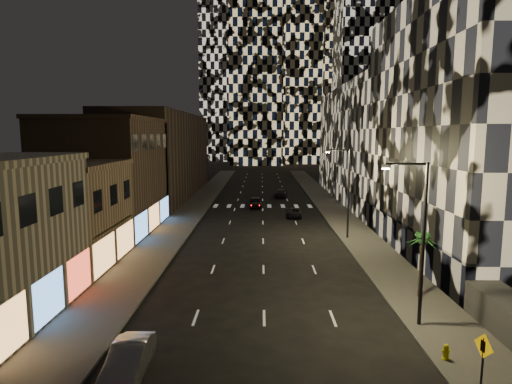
{
  "coord_description": "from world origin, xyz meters",
  "views": [
    {
      "loc": [
        -0.16,
        -12.65,
        10.62
      ],
      "look_at": [
        -0.61,
        21.33,
        6.0
      ],
      "focal_mm": 30.0,
      "sensor_mm": 36.0,
      "label": 1
    }
  ],
  "objects_px": {
    "car_dark_midlane": "(256,202)",
    "palm_tree": "(422,244)",
    "car_dark_oncoming": "(281,193)",
    "car_dark_rightlane": "(294,213)",
    "streetlight_far": "(346,187)",
    "fire_hydrant": "(446,352)",
    "car_silver_parked": "(129,360)",
    "ped_sign": "(483,357)",
    "streetlight_near": "(419,232)"
  },
  "relations": [
    {
      "from": "car_dark_midlane",
      "to": "palm_tree",
      "type": "relative_size",
      "value": 1.04
    },
    {
      "from": "streetlight_near",
      "to": "streetlight_far",
      "type": "relative_size",
      "value": 1.0
    },
    {
      "from": "streetlight_near",
      "to": "ped_sign",
      "type": "relative_size",
      "value": 3.04
    },
    {
      "from": "ped_sign",
      "to": "palm_tree",
      "type": "xyz_separation_m",
      "value": [
        1.83,
        11.31,
        1.48
      ]
    },
    {
      "from": "fire_hydrant",
      "to": "palm_tree",
      "type": "relative_size",
      "value": 0.17
    },
    {
      "from": "car_dark_oncoming",
      "to": "car_dark_midlane",
      "type": "bearing_deg",
      "value": 73.93
    },
    {
      "from": "car_silver_parked",
      "to": "fire_hydrant",
      "type": "xyz_separation_m",
      "value": [
        14.53,
        1.28,
        -0.22
      ]
    },
    {
      "from": "streetlight_near",
      "to": "palm_tree",
      "type": "bearing_deg",
      "value": 66.46
    },
    {
      "from": "car_dark_midlane",
      "to": "fire_hydrant",
      "type": "relative_size",
      "value": 6.12
    },
    {
      "from": "streetlight_far",
      "to": "car_dark_rightlane",
      "type": "bearing_deg",
      "value": 110.86
    },
    {
      "from": "car_dark_oncoming",
      "to": "ped_sign",
      "type": "distance_m",
      "value": 56.63
    },
    {
      "from": "car_dark_midlane",
      "to": "ped_sign",
      "type": "height_order",
      "value": "ped_sign"
    },
    {
      "from": "fire_hydrant",
      "to": "car_silver_parked",
      "type": "bearing_deg",
      "value": -174.98
    },
    {
      "from": "car_dark_oncoming",
      "to": "ped_sign",
      "type": "relative_size",
      "value": 1.61
    },
    {
      "from": "car_dark_rightlane",
      "to": "fire_hydrant",
      "type": "xyz_separation_m",
      "value": [
        4.5,
        -35.15,
        -0.08
      ]
    },
    {
      "from": "streetlight_far",
      "to": "fire_hydrant",
      "type": "xyz_separation_m",
      "value": [
        0.15,
        -23.72,
        -4.86
      ]
    },
    {
      "from": "car_dark_midlane",
      "to": "car_dark_rightlane",
      "type": "relative_size",
      "value": 1.08
    },
    {
      "from": "car_dark_midlane",
      "to": "ped_sign",
      "type": "bearing_deg",
      "value": -81.8
    },
    {
      "from": "streetlight_near",
      "to": "ped_sign",
      "type": "bearing_deg",
      "value": -90.45
    },
    {
      "from": "streetlight_near",
      "to": "car_silver_parked",
      "type": "height_order",
      "value": "streetlight_near"
    },
    {
      "from": "car_dark_rightlane",
      "to": "ped_sign",
      "type": "height_order",
      "value": "ped_sign"
    },
    {
      "from": "ped_sign",
      "to": "car_dark_oncoming",
      "type": "bearing_deg",
      "value": 83.3
    },
    {
      "from": "streetlight_near",
      "to": "streetlight_far",
      "type": "height_order",
      "value": "same"
    },
    {
      "from": "streetlight_far",
      "to": "ped_sign",
      "type": "height_order",
      "value": "streetlight_far"
    },
    {
      "from": "car_dark_rightlane",
      "to": "fire_hydrant",
      "type": "relative_size",
      "value": 5.65
    },
    {
      "from": "palm_tree",
      "to": "streetlight_near",
      "type": "bearing_deg",
      "value": -113.54
    },
    {
      "from": "streetlight_far",
      "to": "fire_hydrant",
      "type": "relative_size",
      "value": 12.36
    },
    {
      "from": "car_dark_midlane",
      "to": "fire_hydrant",
      "type": "height_order",
      "value": "car_dark_midlane"
    },
    {
      "from": "streetlight_near",
      "to": "palm_tree",
      "type": "distance_m",
      "value": 4.74
    },
    {
      "from": "streetlight_near",
      "to": "car_silver_parked",
      "type": "distance_m",
      "value": 15.92
    },
    {
      "from": "car_silver_parked",
      "to": "car_dark_midlane",
      "type": "distance_m",
      "value": 43.89
    },
    {
      "from": "palm_tree",
      "to": "car_dark_rightlane",
      "type": "bearing_deg",
      "value": 102.62
    },
    {
      "from": "streetlight_far",
      "to": "car_silver_parked",
      "type": "bearing_deg",
      "value": -119.92
    },
    {
      "from": "car_dark_midlane",
      "to": "ped_sign",
      "type": "xyz_separation_m",
      "value": [
        9.33,
        -45.85,
        1.43
      ]
    },
    {
      "from": "streetlight_near",
      "to": "fire_hydrant",
      "type": "xyz_separation_m",
      "value": [
        0.15,
        -3.72,
        -4.86
      ]
    },
    {
      "from": "car_silver_parked",
      "to": "fire_hydrant",
      "type": "distance_m",
      "value": 14.59
    },
    {
      "from": "car_silver_parked",
      "to": "car_dark_rightlane",
      "type": "distance_m",
      "value": 37.78
    },
    {
      "from": "streetlight_far",
      "to": "fire_hydrant",
      "type": "height_order",
      "value": "streetlight_far"
    },
    {
      "from": "car_dark_midlane",
      "to": "streetlight_far",
      "type": "bearing_deg",
      "value": -66.54
    },
    {
      "from": "fire_hydrant",
      "to": "palm_tree",
      "type": "bearing_deg",
      "value": 78.2
    },
    {
      "from": "car_dark_oncoming",
      "to": "ped_sign",
      "type": "xyz_separation_m",
      "value": [
        5.15,
        -56.38,
        1.5
      ]
    },
    {
      "from": "car_dark_rightlane",
      "to": "fire_hydrant",
      "type": "height_order",
      "value": "car_dark_rightlane"
    },
    {
      "from": "car_dark_oncoming",
      "to": "car_dark_rightlane",
      "type": "height_order",
      "value": "car_dark_oncoming"
    },
    {
      "from": "streetlight_near",
      "to": "ped_sign",
      "type": "height_order",
      "value": "streetlight_near"
    },
    {
      "from": "streetlight_near",
      "to": "car_dark_midlane",
      "type": "bearing_deg",
      "value": 103.66
    },
    {
      "from": "streetlight_far",
      "to": "fire_hydrant",
      "type": "distance_m",
      "value": 24.21
    },
    {
      "from": "car_dark_rightlane",
      "to": "palm_tree",
      "type": "relative_size",
      "value": 0.96
    },
    {
      "from": "car_silver_parked",
      "to": "car_dark_oncoming",
      "type": "height_order",
      "value": "car_silver_parked"
    },
    {
      "from": "car_dark_oncoming",
      "to": "car_dark_rightlane",
      "type": "distance_m",
      "value": 17.72
    },
    {
      "from": "car_silver_parked",
      "to": "palm_tree",
      "type": "xyz_separation_m",
      "value": [
        16.16,
        9.07,
        2.96
      ]
    }
  ]
}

